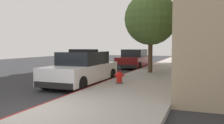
{
  "coord_description": "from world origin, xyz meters",
  "views": [
    {
      "loc": [
        4.22,
        -4.8,
        1.83
      ],
      "look_at": [
        -0.11,
        6.68,
        1.0
      ],
      "focal_mm": 37.78,
      "sensor_mm": 36.0,
      "label": 1
    }
  ],
  "objects_px": {
    "fire_hydrant": "(119,76)",
    "street_tree": "(151,19)",
    "parked_car_silver_ahead": "(134,59)",
    "police_cruiser": "(83,69)"
  },
  "relations": [
    {
      "from": "fire_hydrant",
      "to": "street_tree",
      "type": "distance_m",
      "value": 5.84
    },
    {
      "from": "fire_hydrant",
      "to": "parked_car_silver_ahead",
      "type": "bearing_deg",
      "value": 101.16
    },
    {
      "from": "police_cruiser",
      "to": "fire_hydrant",
      "type": "height_order",
      "value": "police_cruiser"
    },
    {
      "from": "police_cruiser",
      "to": "parked_car_silver_ahead",
      "type": "xyz_separation_m",
      "value": [
        0.06,
        9.16,
        -0.0
      ]
    },
    {
      "from": "fire_hydrant",
      "to": "street_tree",
      "type": "bearing_deg",
      "value": 85.62
    },
    {
      "from": "police_cruiser",
      "to": "street_tree",
      "type": "distance_m",
      "value": 6.02
    },
    {
      "from": "police_cruiser",
      "to": "fire_hydrant",
      "type": "distance_m",
      "value": 1.92
    },
    {
      "from": "police_cruiser",
      "to": "fire_hydrant",
      "type": "bearing_deg",
      "value": -4.67
    },
    {
      "from": "parked_car_silver_ahead",
      "to": "street_tree",
      "type": "relative_size",
      "value": 0.96
    },
    {
      "from": "parked_car_silver_ahead",
      "to": "street_tree",
      "type": "distance_m",
      "value": 5.61
    }
  ]
}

